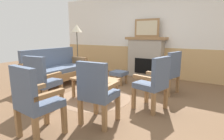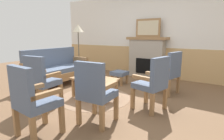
{
  "view_description": "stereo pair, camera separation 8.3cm",
  "coord_description": "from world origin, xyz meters",
  "px_view_note": "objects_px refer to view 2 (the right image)",
  "views": [
    {
      "loc": [
        2.19,
        -3.04,
        1.35
      ],
      "look_at": [
        0.0,
        0.35,
        0.55
      ],
      "focal_mm": 28.57,
      "sensor_mm": 36.0,
      "label": 1
    },
    {
      "loc": [
        2.26,
        -3.0,
        1.35
      ],
      "look_at": [
        0.0,
        0.35,
        0.55
      ],
      "focal_mm": 28.57,
      "sensor_mm": 36.0,
      "label": 2
    }
  ],
  "objects_px": {
    "armchair_near_fireplace": "(169,71)",
    "floor_lamp_by_couch": "(78,32)",
    "fireplace": "(147,57)",
    "book_on_table": "(91,77)",
    "couch": "(57,70)",
    "armchair_front_center": "(41,79)",
    "armchair_by_window_left": "(153,81)",
    "armchair_front_left": "(32,98)",
    "footstool": "(120,74)",
    "armchair_corner_left": "(95,90)",
    "coffee_table": "(94,81)",
    "framed_picture": "(148,28)"
  },
  "relations": [
    {
      "from": "armchair_front_left",
      "to": "armchair_corner_left",
      "type": "bearing_deg",
      "value": 58.32
    },
    {
      "from": "framed_picture",
      "to": "armchair_by_window_left",
      "type": "xyz_separation_m",
      "value": [
        1.15,
        -2.4,
        -1.02
      ]
    },
    {
      "from": "framed_picture",
      "to": "footstool",
      "type": "height_order",
      "value": "framed_picture"
    },
    {
      "from": "couch",
      "to": "coffee_table",
      "type": "xyz_separation_m",
      "value": [
        1.54,
        -0.27,
        -0.01
      ]
    },
    {
      "from": "book_on_table",
      "to": "armchair_front_left",
      "type": "xyz_separation_m",
      "value": [
        0.42,
        -1.64,
        0.08
      ]
    },
    {
      "from": "couch",
      "to": "armchair_by_window_left",
      "type": "relative_size",
      "value": 1.84
    },
    {
      "from": "armchair_near_fireplace",
      "to": "floor_lamp_by_couch",
      "type": "bearing_deg",
      "value": 174.59
    },
    {
      "from": "couch",
      "to": "armchair_by_window_left",
      "type": "height_order",
      "value": "same"
    },
    {
      "from": "couch",
      "to": "armchair_front_center",
      "type": "xyz_separation_m",
      "value": [
        1.01,
        -1.19,
        0.14
      ]
    },
    {
      "from": "fireplace",
      "to": "book_on_table",
      "type": "distance_m",
      "value": 2.49
    },
    {
      "from": "book_on_table",
      "to": "floor_lamp_by_couch",
      "type": "height_order",
      "value": "floor_lamp_by_couch"
    },
    {
      "from": "armchair_front_left",
      "to": "armchair_corner_left",
      "type": "distance_m",
      "value": 0.85
    },
    {
      "from": "floor_lamp_by_couch",
      "to": "armchair_near_fireplace",
      "type": "bearing_deg",
      "value": -5.41
    },
    {
      "from": "couch",
      "to": "armchair_near_fireplace",
      "type": "height_order",
      "value": "same"
    },
    {
      "from": "coffee_table",
      "to": "armchair_near_fireplace",
      "type": "distance_m",
      "value": 1.71
    },
    {
      "from": "book_on_table",
      "to": "footstool",
      "type": "distance_m",
      "value": 1.24
    },
    {
      "from": "coffee_table",
      "to": "armchair_front_left",
      "type": "distance_m",
      "value": 1.65
    },
    {
      "from": "floor_lamp_by_couch",
      "to": "armchair_front_left",
      "type": "bearing_deg",
      "value": -54.8
    },
    {
      "from": "framed_picture",
      "to": "footstool",
      "type": "bearing_deg",
      "value": -101.76
    },
    {
      "from": "floor_lamp_by_couch",
      "to": "book_on_table",
      "type": "bearing_deg",
      "value": -39.4
    },
    {
      "from": "armchair_near_fireplace",
      "to": "armchair_front_left",
      "type": "height_order",
      "value": "same"
    },
    {
      "from": "footstool",
      "to": "armchair_corner_left",
      "type": "xyz_separation_m",
      "value": [
        0.88,
        -2.14,
        0.25
      ]
    },
    {
      "from": "fireplace",
      "to": "armchair_corner_left",
      "type": "distance_m",
      "value": 3.44
    },
    {
      "from": "footstool",
      "to": "armchair_front_left",
      "type": "relative_size",
      "value": 0.41
    },
    {
      "from": "armchair_corner_left",
      "to": "floor_lamp_by_couch",
      "type": "height_order",
      "value": "floor_lamp_by_couch"
    },
    {
      "from": "coffee_table",
      "to": "armchair_front_left",
      "type": "relative_size",
      "value": 0.98
    },
    {
      "from": "book_on_table",
      "to": "armchair_front_center",
      "type": "distance_m",
      "value": 1.03
    },
    {
      "from": "fireplace",
      "to": "framed_picture",
      "type": "distance_m",
      "value": 0.91
    },
    {
      "from": "armchair_by_window_left",
      "to": "armchair_front_center",
      "type": "bearing_deg",
      "value": -150.84
    },
    {
      "from": "coffee_table",
      "to": "fireplace",
      "type": "bearing_deg",
      "value": 87.13
    },
    {
      "from": "couch",
      "to": "armchair_front_left",
      "type": "relative_size",
      "value": 1.84
    },
    {
      "from": "coffee_table",
      "to": "couch",
      "type": "bearing_deg",
      "value": 170.04
    },
    {
      "from": "couch",
      "to": "armchair_front_left",
      "type": "xyz_separation_m",
      "value": [
        1.84,
        -1.89,
        0.14
      ]
    },
    {
      "from": "coffee_table",
      "to": "armchair_front_center",
      "type": "relative_size",
      "value": 0.98
    },
    {
      "from": "framed_picture",
      "to": "coffee_table",
      "type": "xyz_separation_m",
      "value": [
        -0.12,
        -2.49,
        -1.17
      ]
    },
    {
      "from": "book_on_table",
      "to": "footstool",
      "type": "xyz_separation_m",
      "value": [
        -0.02,
        1.22,
        -0.17
      ]
    },
    {
      "from": "armchair_by_window_left",
      "to": "armchair_front_left",
      "type": "bearing_deg",
      "value": -119.73
    },
    {
      "from": "framed_picture",
      "to": "book_on_table",
      "type": "bearing_deg",
      "value": -95.64
    },
    {
      "from": "framed_picture",
      "to": "floor_lamp_by_couch",
      "type": "height_order",
      "value": "framed_picture"
    },
    {
      "from": "framed_picture",
      "to": "armchair_front_center",
      "type": "height_order",
      "value": "framed_picture"
    },
    {
      "from": "fireplace",
      "to": "armchair_corner_left",
      "type": "xyz_separation_m",
      "value": [
        0.62,
        -3.38,
        -0.11
      ]
    },
    {
      "from": "fireplace",
      "to": "footstool",
      "type": "xyz_separation_m",
      "value": [
        -0.26,
        -1.24,
        -0.37
      ]
    },
    {
      "from": "armchair_front_left",
      "to": "floor_lamp_by_couch",
      "type": "xyz_separation_m",
      "value": [
        -2.17,
        3.08,
        0.91
      ]
    },
    {
      "from": "couch",
      "to": "footstool",
      "type": "distance_m",
      "value": 1.72
    },
    {
      "from": "footstool",
      "to": "floor_lamp_by_couch",
      "type": "bearing_deg",
      "value": 172.96
    },
    {
      "from": "book_on_table",
      "to": "floor_lamp_by_couch",
      "type": "relative_size",
      "value": 0.1
    },
    {
      "from": "couch",
      "to": "book_on_table",
      "type": "distance_m",
      "value": 1.45
    },
    {
      "from": "framed_picture",
      "to": "armchair_near_fireplace",
      "type": "bearing_deg",
      "value": -49.98
    },
    {
      "from": "fireplace",
      "to": "floor_lamp_by_couch",
      "type": "distance_m",
      "value": 2.38
    },
    {
      "from": "armchair_near_fireplace",
      "to": "armchair_corner_left",
      "type": "height_order",
      "value": "same"
    }
  ]
}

